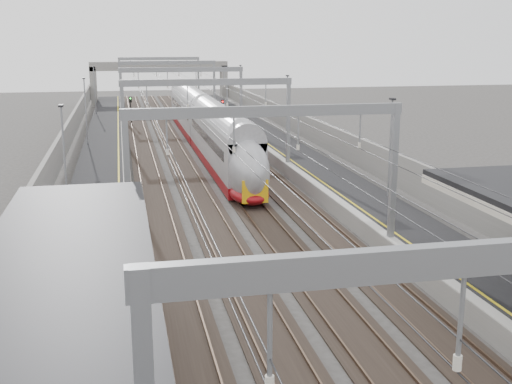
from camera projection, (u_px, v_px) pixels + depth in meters
name	position (u px, v px, depth m)	size (l,w,h in m)	color
platform_left	(103.00, 169.00, 50.77)	(4.00, 120.00, 1.00)	black
platform_right	(298.00, 161.00, 53.98)	(4.00, 120.00, 1.00)	black
tracks	(204.00, 170.00, 52.48)	(11.40, 140.00, 0.20)	black
overhead_line	(193.00, 89.00, 57.35)	(13.00, 140.00, 6.60)	gray
overbridge	(159.00, 71.00, 103.58)	(22.00, 2.20, 6.90)	gray
wall_left	(61.00, 156.00, 49.87)	(0.30, 120.00, 3.20)	gray
wall_right	(335.00, 147.00, 54.36)	(0.30, 120.00, 3.20)	gray
train	(207.00, 130.00, 60.83)	(2.63, 47.92, 4.16)	maroon
signal_green	(131.00, 105.00, 80.15)	(0.32, 0.32, 3.48)	black
signal_red_near	(200.00, 106.00, 79.13)	(0.32, 0.32, 3.48)	black
signal_red_far	(222.00, 109.00, 76.05)	(0.32, 0.32, 3.48)	black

